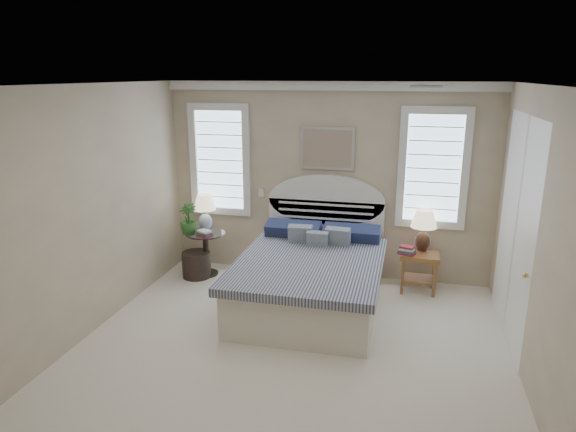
{
  "coord_description": "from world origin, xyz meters",
  "views": [
    {
      "loc": [
        1.09,
        -4.39,
        2.8
      ],
      "look_at": [
        -0.2,
        1.0,
        1.25
      ],
      "focal_mm": 32.0,
      "sensor_mm": 36.0,
      "label": 1
    }
  ],
  "objects_px": {
    "lamp_left": "(205,208)",
    "lamp_right": "(424,226)",
    "side_table_left": "(206,249)",
    "bed": "(312,274)",
    "nightstand_right": "(419,264)",
    "floor_pot": "(196,264)"
  },
  "relations": [
    {
      "from": "lamp_left",
      "to": "lamp_right",
      "type": "bearing_deg",
      "value": 2.13
    },
    {
      "from": "nightstand_right",
      "to": "lamp_right",
      "type": "height_order",
      "value": "lamp_right"
    },
    {
      "from": "nightstand_right",
      "to": "lamp_right",
      "type": "xyz_separation_m",
      "value": [
        0.03,
        0.14,
        0.48
      ]
    },
    {
      "from": "bed",
      "to": "nightstand_right",
      "type": "xyz_separation_m",
      "value": [
        1.3,
        0.69,
        0.0
      ]
    },
    {
      "from": "side_table_left",
      "to": "lamp_right",
      "type": "height_order",
      "value": "lamp_right"
    },
    {
      "from": "bed",
      "to": "lamp_right",
      "type": "relative_size",
      "value": 4.08
    },
    {
      "from": "lamp_left",
      "to": "side_table_left",
      "type": "bearing_deg",
      "value": -71.09
    },
    {
      "from": "bed",
      "to": "lamp_right",
      "type": "bearing_deg",
      "value": 32.06
    },
    {
      "from": "nightstand_right",
      "to": "side_table_left",
      "type": "bearing_deg",
      "value": -178.06
    },
    {
      "from": "lamp_left",
      "to": "lamp_right",
      "type": "xyz_separation_m",
      "value": [
        3.02,
        0.11,
        -0.08
      ]
    },
    {
      "from": "side_table_left",
      "to": "lamp_right",
      "type": "xyz_separation_m",
      "value": [
        2.98,
        0.24,
        0.48
      ]
    },
    {
      "from": "side_table_left",
      "to": "lamp_left",
      "type": "distance_m",
      "value": 0.58
    },
    {
      "from": "lamp_right",
      "to": "floor_pot",
      "type": "bearing_deg",
      "value": -173.48
    },
    {
      "from": "side_table_left",
      "to": "bed",
      "type": "bearing_deg",
      "value": -19.74
    },
    {
      "from": "side_table_left",
      "to": "lamp_left",
      "type": "height_order",
      "value": "lamp_left"
    },
    {
      "from": "side_table_left",
      "to": "lamp_right",
      "type": "distance_m",
      "value": 3.03
    },
    {
      "from": "side_table_left",
      "to": "lamp_left",
      "type": "relative_size",
      "value": 1.2
    },
    {
      "from": "lamp_left",
      "to": "floor_pot",
      "type": "bearing_deg",
      "value": -104.91
    },
    {
      "from": "floor_pot",
      "to": "lamp_left",
      "type": "xyz_separation_m",
      "value": [
        0.06,
        0.24,
        0.77
      ]
    },
    {
      "from": "bed",
      "to": "lamp_right",
      "type": "distance_m",
      "value": 1.64
    },
    {
      "from": "floor_pot",
      "to": "lamp_left",
      "type": "relative_size",
      "value": 0.76
    },
    {
      "from": "side_table_left",
      "to": "floor_pot",
      "type": "xyz_separation_m",
      "value": [
        -0.11,
        -0.11,
        -0.2
      ]
    }
  ]
}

